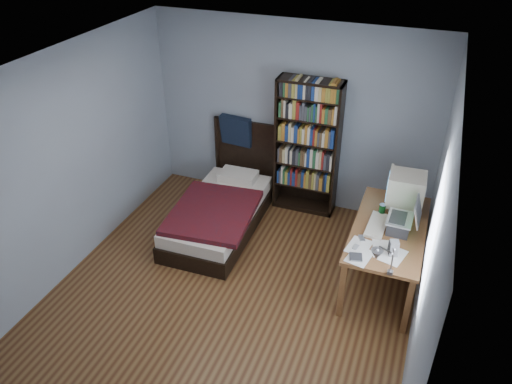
% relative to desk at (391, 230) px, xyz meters
% --- Properties ---
extents(room, '(4.20, 4.24, 2.50)m').
position_rel_desk_xyz_m(room, '(-1.48, -1.22, 0.84)').
color(room, '#492815').
rests_on(room, ground).
extents(desk, '(0.75, 1.51, 0.73)m').
position_rel_desk_xyz_m(desk, '(0.00, 0.00, 0.00)').
color(desk, brown).
rests_on(desk, floor).
extents(crt_monitor, '(0.41, 0.38, 0.45)m').
position_rel_desk_xyz_m(crt_monitor, '(0.07, -0.01, 0.57)').
color(crt_monitor, beige).
rests_on(crt_monitor, desk).
extents(laptop, '(0.33, 0.34, 0.41)m').
position_rel_desk_xyz_m(laptop, '(0.11, -0.45, 0.43)').
color(laptop, '#2D2D30').
rests_on(laptop, desk).
extents(desk_lamp, '(0.21, 0.46, 0.54)m').
position_rel_desk_xyz_m(desk_lamp, '(0.00, -1.49, 0.75)').
color(desk_lamp, '#99999E').
rests_on(desk_lamp, desk).
extents(keyboard, '(0.21, 0.48, 0.05)m').
position_rel_desk_xyz_m(keyboard, '(-0.13, -0.45, 0.33)').
color(keyboard, beige).
rests_on(keyboard, desk).
extents(speaker, '(0.10, 0.10, 0.17)m').
position_rel_desk_xyz_m(speaker, '(0.09, -0.87, 0.40)').
color(speaker, gray).
rests_on(speaker, desk).
extents(soda_can, '(0.07, 0.07, 0.13)m').
position_rel_desk_xyz_m(soda_can, '(-0.12, -0.20, 0.38)').
color(soda_can, '#063313').
rests_on(soda_can, desk).
extents(mouse, '(0.06, 0.11, 0.04)m').
position_rel_desk_xyz_m(mouse, '(-0.03, -0.12, 0.33)').
color(mouse, silver).
rests_on(mouse, desk).
extents(phone_silver, '(0.09, 0.11, 0.02)m').
position_rel_desk_xyz_m(phone_silver, '(-0.24, -0.72, 0.33)').
color(phone_silver, silver).
rests_on(phone_silver, desk).
extents(phone_grey, '(0.06, 0.09, 0.02)m').
position_rel_desk_xyz_m(phone_grey, '(-0.27, -0.89, 0.33)').
color(phone_grey, gray).
rests_on(phone_grey, desk).
extents(external_drive, '(0.15, 0.15, 0.03)m').
position_rel_desk_xyz_m(external_drive, '(-0.24, -1.06, 0.33)').
color(external_drive, gray).
rests_on(external_drive, desk).
extents(bookshelf, '(0.83, 0.30, 1.84)m').
position_rel_desk_xyz_m(bookshelf, '(-1.24, 0.72, 0.51)').
color(bookshelf, black).
rests_on(bookshelf, floor).
extents(bed, '(1.08, 2.00, 1.16)m').
position_rel_desk_xyz_m(bed, '(-2.13, -0.07, -0.15)').
color(bed, black).
rests_on(bed, floor).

